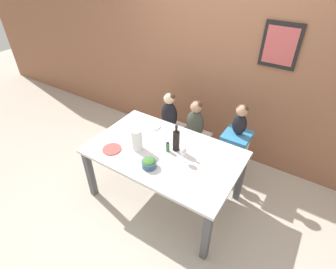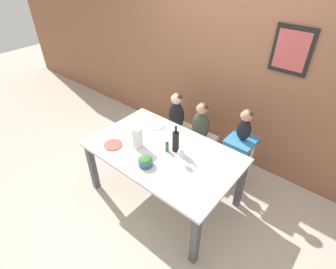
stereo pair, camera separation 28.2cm
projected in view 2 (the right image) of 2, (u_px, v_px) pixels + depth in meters
The scene contains 16 objects.
ground_plane at pixel (164, 195), 3.32m from camera, with size 14.00×14.00×0.00m, color #BCB2A3.
wall_back at pixel (229, 63), 3.31m from camera, with size 10.00×0.09×2.70m.
dining_table at pixel (164, 157), 2.94m from camera, with size 1.66×1.03×0.72m.
chair_far_left at pixel (176, 131), 3.77m from camera, with size 0.37×0.39×0.46m.
chair_far_center at pixel (199, 143), 3.56m from camera, with size 0.37×0.39×0.46m.
chair_right_highchair at pixel (239, 150), 3.17m from camera, with size 0.32×0.33×0.72m.
person_child_left at pixel (176, 111), 3.56m from camera, with size 0.25×0.16×0.53m.
person_child_center at pixel (201, 121), 3.35m from camera, with size 0.25×0.16×0.53m.
person_baby_right at pixel (245, 123), 2.93m from camera, with size 0.17×0.14×0.40m.
wine_bottle at pixel (176, 141), 2.82m from camera, with size 0.08×0.08×0.32m.
paper_towel_roll at pixel (137, 137), 2.88m from camera, with size 0.12×0.12×0.25m.
wine_glass_near at pixel (181, 153), 2.66m from camera, with size 0.07×0.07×0.18m.
salad_bowl_large at pixel (146, 161), 2.68m from camera, with size 0.15×0.15×0.10m.
dinner_plate_front_left at pixel (113, 145), 2.96m from camera, with size 0.21×0.21×0.01m.
dinner_plate_back_left at pixel (157, 125), 3.28m from camera, with size 0.21×0.21×0.01m.
condiment_bottle_hot_sauce at pixel (167, 146), 2.85m from camera, with size 0.04×0.04×0.13m.
Camera 2 is at (1.46, -1.67, 2.58)m, focal length 28.00 mm.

